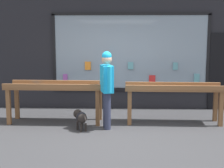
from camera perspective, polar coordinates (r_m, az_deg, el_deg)
name	(u,v)px	position (r m, az deg, el deg)	size (l,w,h in m)	color
ground_plane	(113,133)	(6.58, 0.22, -8.91)	(40.00, 40.00, 0.00)	#38383A
shopfront_facade	(118,42)	(8.67, 1.09, 7.70)	(7.01, 0.29, 3.76)	black
display_table_left	(55,90)	(7.36, -10.35, -1.15)	(2.25, 0.74, 0.95)	brown
display_table_right	(174,92)	(7.30, 11.28, -1.45)	(2.25, 0.65, 0.92)	brown
person_browsing	(107,84)	(6.68, -0.96, 0.03)	(0.32, 0.65, 1.68)	#2D334C
small_dog	(81,117)	(6.72, -5.76, -6.02)	(0.37, 0.48, 0.42)	black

